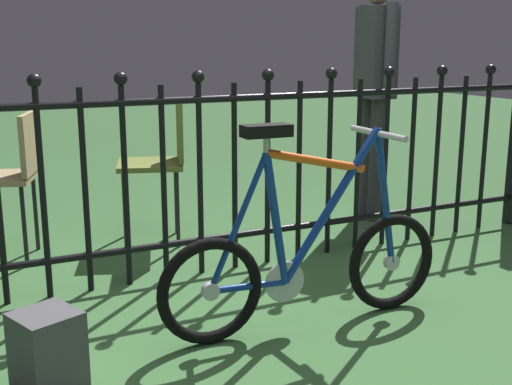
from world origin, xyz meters
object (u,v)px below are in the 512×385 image
at_px(person_visitor, 375,73).
at_px(bicycle, 306,259).
at_px(chair_tan, 12,169).
at_px(display_crate, 48,350).
at_px(chair_olive, 163,155).

bearing_deg(person_visitor, bicycle, -133.99).
height_order(chair_tan, person_visitor, person_visitor).
distance_m(chair_tan, display_crate, 1.60).
relative_size(chair_tan, display_crate, 2.95).
bearing_deg(person_visitor, display_crate, -149.68).
bearing_deg(bicycle, person_visitor, 46.01).
xyz_separation_m(chair_tan, person_visitor, (2.33, -0.15, 0.49)).
bearing_deg(display_crate, chair_tan, 87.51).
bearing_deg(person_visitor, chair_olive, 175.55).
distance_m(chair_olive, display_crate, 1.82).
bearing_deg(bicycle, chair_tan, 124.31).
bearing_deg(display_crate, person_visitor, 30.32).
xyz_separation_m(chair_olive, chair_tan, (-0.86, 0.03, -0.02)).
distance_m(bicycle, display_crate, 1.10).
relative_size(chair_tan, person_visitor, 0.49).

